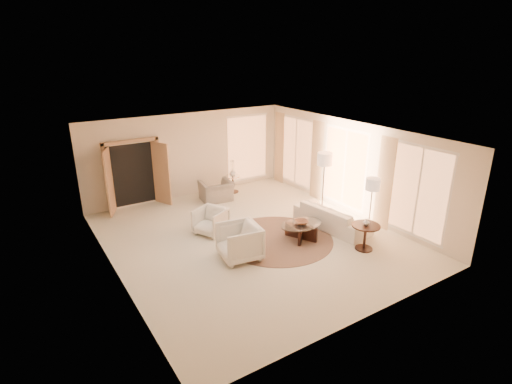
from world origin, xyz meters
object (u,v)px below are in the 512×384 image
armchair_left (211,220)px  end_table (365,233)px  coffee_table (301,229)px  bowl (301,222)px  floor_lamp_near (325,162)px  side_vase (233,173)px  armchair_right (239,240)px  sofa (332,217)px  side_table (233,182)px  end_vase (366,222)px  accent_chair (216,188)px  floor_lamp_far (373,187)px

armchair_left → end_table: bearing=16.8°
coffee_table → bowl: size_ratio=3.83×
floor_lamp_near → side_vase: bearing=117.9°
side_vase → armchair_right: bearing=-117.5°
sofa → armchair_right: (-3.08, -0.12, 0.15)m
side_table → floor_lamp_near: bearing=-62.1°
sofa → coffee_table: 1.21m
armchair_right → end_table: bearing=74.4°
sofa → armchair_left: size_ratio=2.83×
floor_lamp_near → armchair_left: bearing=174.5°
armchair_left → coffee_table: 2.45m
armchair_left → side_vase: size_ratio=3.24×
side_table → side_vase: (0.00, 0.00, 0.35)m
side_table → armchair_right: bearing=-117.5°
armchair_left → coffee_table: size_ratio=0.57×
bowl → floor_lamp_near: bearing=34.2°
floor_lamp_near → end_vase: size_ratio=10.83×
sofa → side_vase: size_ratio=9.17×
accent_chair → side_vase: 0.99m
sofa → floor_lamp_near: bearing=-36.6°
sofa → armchair_right: 3.09m
side_vase → end_table: bearing=-82.7°
end_table → armchair_right: bearing=155.7°
sofa → side_table: sofa is taller
floor_lamp_far → floor_lamp_near: bearing=90.0°
coffee_table → floor_lamp_near: floor_lamp_near is taller
sofa → side_vase: (-0.91, 4.05, 0.39)m
sofa → accent_chair: size_ratio=2.20×
armchair_right → floor_lamp_near: floor_lamp_near is taller
accent_chair → coffee_table: 3.79m
coffee_table → end_table: end_table is taller
side_vase → end_vase: bearing=-82.7°
sofa → armchair_left: (-3.04, 1.48, 0.07)m
floor_lamp_near → end_vase: (-0.85, -2.54, -0.82)m
floor_lamp_near → end_vase: floor_lamp_near is taller
coffee_table → bowl: bowl is taller
floor_lamp_near → floor_lamp_far: size_ratio=1.18×
coffee_table → floor_lamp_near: size_ratio=0.75×
armchair_right → accent_chair: size_ratio=0.94×
coffee_table → end_table: (0.99, -1.30, 0.18)m
armchair_left → floor_lamp_far: bearing=30.9°
end_vase → end_table: bearing=0.0°
end_table → armchair_left: bearing=134.3°
floor_lamp_near → floor_lamp_far: (-0.00, -1.90, -0.24)m
armchair_right → side_vase: 4.71m
sofa → side_table: (-0.91, 4.05, 0.03)m
coffee_table → side_table: side_table is taller
accent_chair → end_table: (1.56, -5.05, 0.01)m
floor_lamp_far → armchair_right: bearing=170.0°
armchair_right → coffee_table: (1.88, 0.00, -0.20)m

